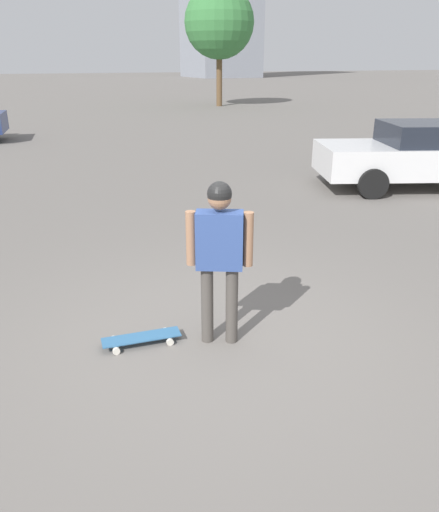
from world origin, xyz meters
name	(u,v)px	position (x,y,z in m)	size (l,w,h in m)	color
ground_plane	(220,340)	(0.00, 0.00, 0.00)	(220.00, 220.00, 0.00)	slate
person	(220,246)	(0.00, 0.00, 1.00)	(0.37, 0.57, 1.61)	#4C4742
skateboard	(141,338)	(-0.23, -0.73, 0.07)	(0.29, 0.77, 0.08)	#336693
car_parked_near	(426,154)	(-4.26, 6.52, 0.72)	(3.17, 4.80, 1.38)	silver
tree_distant	(219,23)	(-25.03, 10.24, 4.58)	(4.00, 4.00, 6.59)	brown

